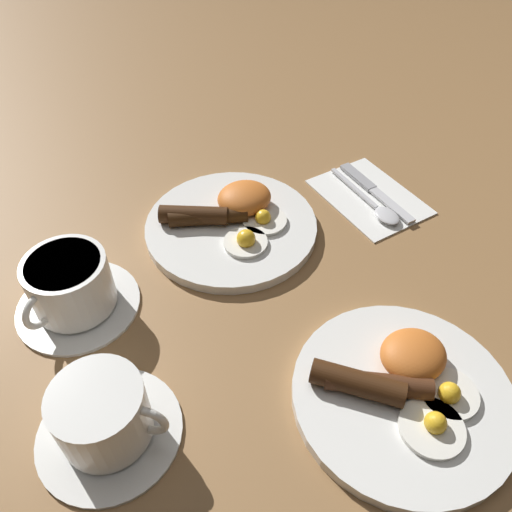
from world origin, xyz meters
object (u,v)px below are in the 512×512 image
Objects in this scene: teacup_far at (104,418)px; knife at (372,188)px; breakfast_plate_near at (232,221)px; teacup_near at (71,288)px; spoon at (379,209)px; breakfast_plate_far at (402,390)px.

teacup_far is 0.90× the size of knife.
breakfast_plate_near is 1.67× the size of teacup_far.
teacup_far is 0.52m from knife.
knife is (-0.47, -0.21, -0.03)m from teacup_far.
teacup_near is 0.18m from teacup_far.
breakfast_plate_near is 0.33m from teacup_far.
teacup_near is at bearing 11.94° from breakfast_plate_near.
breakfast_plate_near is at bearing -110.67° from spoon.
teacup_near reaches higher than breakfast_plate_near.
breakfast_plate_far is at bearing 161.85° from teacup_far.
teacup_near is 0.47m from knife.
teacup_near is at bearing -95.61° from spoon.
breakfast_plate_near is 0.33m from breakfast_plate_far.
teacup_far reaches higher than breakfast_plate_near.
teacup_far is at bearing 44.13° from breakfast_plate_near.
teacup_far is at bearing -73.35° from spoon.
spoon is at bearing -27.27° from knife.
breakfast_plate_near reaches higher than knife.
breakfast_plate_near reaches higher than spoon.
spoon is (-0.16, -0.26, -0.01)m from breakfast_plate_far.
knife is at bearing -120.32° from breakfast_plate_far.
spoon is at bearing 177.87° from teacup_near.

